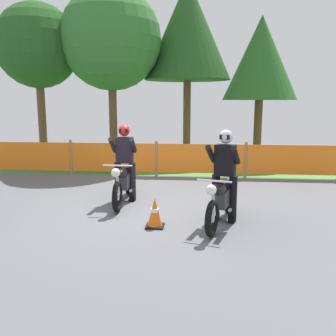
% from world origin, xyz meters
% --- Properties ---
extents(ground, '(24.00, 24.00, 0.02)m').
position_xyz_m(ground, '(0.00, 0.00, -0.01)').
color(ground, '#5B5B60').
extents(grass_verge, '(24.00, 5.54, 0.01)m').
position_xyz_m(grass_verge, '(0.00, 5.81, 0.01)').
color(grass_verge, '#4C8C3D').
rests_on(grass_verge, ground).
extents(barrier_fence, '(10.42, 0.08, 1.05)m').
position_xyz_m(barrier_fence, '(0.00, 3.04, 0.54)').
color(barrier_fence, '#997547').
rests_on(barrier_fence, ground).
extents(tree_leftmost, '(2.88, 2.88, 5.50)m').
position_xyz_m(tree_leftmost, '(-4.37, 5.15, 4.04)').
color(tree_leftmost, brown).
rests_on(tree_leftmost, ground).
extents(tree_near_left, '(3.45, 3.45, 6.00)m').
position_xyz_m(tree_near_left, '(-1.83, 5.35, 4.26)').
color(tree_near_left, brown).
rests_on(tree_near_left, ground).
extents(tree_near_right, '(3.20, 3.20, 6.52)m').
position_xyz_m(tree_near_right, '(0.74, 6.43, 4.72)').
color(tree_near_right, brown).
rests_on(tree_near_right, ground).
extents(tree_rightmost, '(2.55, 2.55, 5.06)m').
position_xyz_m(tree_rightmost, '(3.29, 5.73, 3.62)').
color(tree_rightmost, brown).
rests_on(tree_rightmost, ground).
extents(motorcycle_lead, '(0.59, 2.00, 0.95)m').
position_xyz_m(motorcycle_lead, '(-0.35, 0.12, 0.46)').
color(motorcycle_lead, black).
rests_on(motorcycle_lead, ground).
extents(motorcycle_trailing, '(0.77, 1.91, 0.93)m').
position_xyz_m(motorcycle_trailing, '(1.69, -1.07, 0.45)').
color(motorcycle_trailing, black).
rests_on(motorcycle_trailing, ground).
extents(rider_lead, '(0.55, 0.68, 1.69)m').
position_xyz_m(rider_lead, '(-0.36, 0.34, 0.95)').
color(rider_lead, black).
rests_on(rider_lead, ground).
extents(rider_trailing, '(0.65, 0.76, 1.69)m').
position_xyz_m(rider_trailing, '(1.75, -0.87, 0.95)').
color(rider_trailing, black).
rests_on(rider_trailing, ground).
extents(traffic_cone, '(0.32, 0.32, 0.53)m').
position_xyz_m(traffic_cone, '(0.52, -1.34, 0.26)').
color(traffic_cone, black).
rests_on(traffic_cone, ground).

